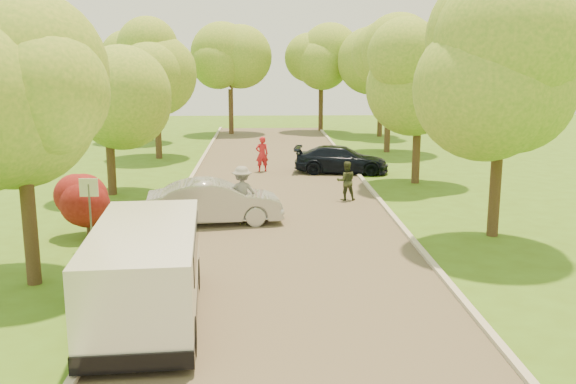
{
  "coord_description": "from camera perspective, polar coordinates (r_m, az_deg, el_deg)",
  "views": [
    {
      "loc": [
        -0.64,
        -14.83,
        5.65
      ],
      "look_at": [
        0.19,
        5.98,
        1.3
      ],
      "focal_mm": 40.0,
      "sensor_mm": 36.0,
      "label": 1
    }
  ],
  "objects": [
    {
      "name": "person_olive",
      "position": [
        25.95,
        5.18,
        0.98
      ],
      "size": [
        0.81,
        0.65,
        1.6
      ],
      "primitive_type": "imported",
      "rotation": [
        0.0,
        0.0,
        3.2
      ],
      "color": "#2E3520",
      "rests_on": "ground"
    },
    {
      "name": "road",
      "position": [
        23.52,
        -0.67,
        -2.08
      ],
      "size": [
        8.0,
        60.0,
        0.01
      ],
      "primitive_type": "cube",
      "color": "#4C4438",
      "rests_on": "ground"
    },
    {
      "name": "tree_r_far",
      "position": [
        39.62,
        9.36,
        11.91
      ],
      "size": [
        5.33,
        5.2,
        8.34
      ],
      "color": "#382619",
      "rests_on": "ground"
    },
    {
      "name": "red_shrub",
      "position": [
        21.58,
        -17.44,
        -0.92
      ],
      "size": [
        1.7,
        1.7,
        1.95
      ],
      "color": "#382619",
      "rests_on": "ground"
    },
    {
      "name": "tree_bg_c",
      "position": [
        48.88,
        -4.91,
        11.02
      ],
      "size": [
        4.92,
        4.8,
        7.33
      ],
      "color": "#382619",
      "rests_on": "ground"
    },
    {
      "name": "street_sign",
      "position": [
        19.94,
        -17.24,
        -0.56
      ],
      "size": [
        0.55,
        0.06,
        2.17
      ],
      "color": "#59595E",
      "rests_on": "ground"
    },
    {
      "name": "dark_sedan",
      "position": [
        32.23,
        4.76,
        2.89
      ],
      "size": [
        4.9,
        2.53,
        1.36
      ],
      "primitive_type": "imported",
      "rotation": [
        0.0,
        0.0,
        1.43
      ],
      "color": "black",
      "rests_on": "ground"
    },
    {
      "name": "ground",
      "position": [
        15.88,
        0.17,
        -9.04
      ],
      "size": [
        100.0,
        100.0,
        0.0
      ],
      "primitive_type": "plane",
      "color": "#3F6417",
      "rests_on": "ground"
    },
    {
      "name": "person_striped",
      "position": [
        32.46,
        -2.32,
        3.37
      ],
      "size": [
        0.74,
        0.58,
        1.79
      ],
      "primitive_type": "imported",
      "rotation": [
        0.0,
        0.0,
        3.4
      ],
      "color": "red",
      "rests_on": "ground"
    },
    {
      "name": "tree_bg_b",
      "position": [
        47.66,
        8.59,
        11.54
      ],
      "size": [
        5.12,
        5.0,
        7.95
      ],
      "color": "#382619",
      "rests_on": "ground"
    },
    {
      "name": "curb_right",
      "position": [
        23.97,
        9.06,
        -1.84
      ],
      "size": [
        0.18,
        60.0,
        0.12
      ],
      "primitive_type": "cube",
      "color": "#B2AD9E",
      "rests_on": "ground"
    },
    {
      "name": "minivan",
      "position": [
        14.4,
        -12.51,
        -6.9
      ],
      "size": [
        2.63,
        5.76,
        2.09
      ],
      "rotation": [
        0.0,
        0.0,
        0.08
      ],
      "color": "white",
      "rests_on": "ground"
    },
    {
      "name": "tree_bg_a",
      "position": [
        45.56,
        -12.83,
        11.09
      ],
      "size": [
        5.12,
        5.0,
        7.72
      ],
      "color": "#382619",
      "rests_on": "ground"
    },
    {
      "name": "silver_sedan",
      "position": [
        22.38,
        -6.49,
        -0.89
      ],
      "size": [
        4.8,
        2.17,
        1.53
      ],
      "primitive_type": "imported",
      "rotation": [
        0.0,
        0.0,
        1.69
      ],
      "color": "#A8A9AD",
      "rests_on": "ground"
    },
    {
      "name": "tree_r_midb",
      "position": [
        29.73,
        11.97,
        10.07
      ],
      "size": [
        4.51,
        4.4,
        7.01
      ],
      "color": "#382619",
      "rests_on": "ground"
    },
    {
      "name": "tree_l_midb",
      "position": [
        27.55,
        -15.45,
        9.17
      ],
      "size": [
        4.3,
        4.2,
        6.62
      ],
      "color": "#382619",
      "rests_on": "ground"
    },
    {
      "name": "longboard",
      "position": [
        22.54,
        -4.07,
        -2.47
      ],
      "size": [
        0.32,
        0.98,
        0.11
      ],
      "rotation": [
        0.0,
        0.0,
        3.19
      ],
      "color": "black",
      "rests_on": "ground"
    },
    {
      "name": "tree_bg_d",
      "position": [
        51.06,
        3.23,
        11.41
      ],
      "size": [
        5.12,
        5.0,
        7.72
      ],
      "color": "#382619",
      "rests_on": "ground"
    },
    {
      "name": "skateboarder",
      "position": [
        22.32,
        -4.1,
        -0.08
      ],
      "size": [
        1.25,
        0.76,
        1.88
      ],
      "primitive_type": "imported",
      "rotation": [
        0.0,
        0.0,
        3.19
      ],
      "color": "gray",
      "rests_on": "longboard"
    },
    {
      "name": "tree_r_mida",
      "position": [
        21.26,
        19.19,
        10.86
      ],
      "size": [
        5.13,
        5.0,
        7.95
      ],
      "color": "#382619",
      "rests_on": "ground"
    },
    {
      "name": "curb_left",
      "position": [
        23.75,
        -10.49,
        -2.01
      ],
      "size": [
        0.18,
        60.0,
        0.12
      ],
      "primitive_type": "cube",
      "color": "#B2AD9E",
      "rests_on": "ground"
    },
    {
      "name": "tree_l_mida",
      "position": [
        16.81,
        -22.26,
        9.31
      ],
      "size": [
        4.71,
        4.6,
        7.39
      ],
      "color": "#382619",
      "rests_on": "ground"
    },
    {
      "name": "tree_l_far",
      "position": [
        37.27,
        -11.39,
        11.29
      ],
      "size": [
        4.92,
        4.8,
        7.79
      ],
      "color": "#382619",
      "rests_on": "ground"
    }
  ]
}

